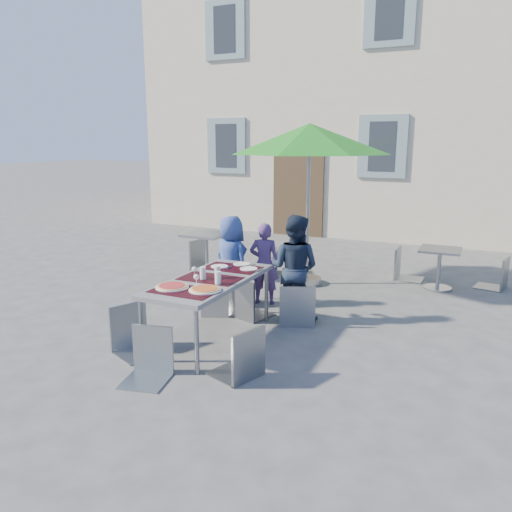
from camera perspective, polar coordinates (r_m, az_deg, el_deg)
The scene contains 23 objects.
ground at distance 5.30m, azimuth -3.55°, elevation -12.97°, with size 90.00×90.00×0.00m, color #49494C.
building at distance 16.04m, azimuth 17.80°, elevation 21.49°, with size 13.60×8.20×11.10m.
dining_table at distance 5.87m, azimuth -5.27°, elevation -3.10°, with size 0.80×1.85×0.76m.
pizza_near_left at distance 5.54m, azimuth -9.57°, elevation -3.44°, with size 0.37×0.37×0.03m.
pizza_near_right at distance 5.38m, azimuth -5.85°, elevation -3.79°, with size 0.35×0.35×0.03m.
glassware at distance 5.74m, azimuth -5.37°, elevation -2.10°, with size 0.46×0.42×0.15m.
place_settings at distance 6.36m, azimuth -2.20°, elevation -1.18°, with size 0.65×0.46×0.01m.
child_0 at distance 7.14m, azimuth -2.85°, elevation -0.54°, with size 0.63×0.41×1.30m, color #344A8F.
child_1 at distance 7.19m, azimuth 0.95°, elevation -0.87°, with size 0.43×0.28×1.19m, color #51356E.
child_2 at distance 6.54m, azimuth 4.39°, elevation -1.36°, with size 0.68×0.39×1.40m, color #182236.
chair_0 at distance 6.72m, azimuth -4.69°, elevation -2.83°, with size 0.49×0.49×0.85m.
chair_1 at distance 6.58m, azimuth -1.05°, elevation -2.08°, with size 0.57×0.57×1.03m.
chair_2 at distance 6.36m, azimuth 4.80°, elevation -2.68°, with size 0.59×0.59×1.03m.
chair_3 at distance 5.70m, azimuth -14.07°, elevation -4.92°, with size 0.60×0.59×1.02m.
chair_4 at distance 4.92m, azimuth -1.71°, elevation -7.56°, with size 0.57×0.57×1.00m.
chair_5 at distance 5.05m, azimuth -12.31°, elevation -7.56°, with size 0.51×0.52×0.97m.
patio_umbrella at distance 8.05m, azimuth 6.13°, elevation 13.03°, with size 2.56×2.56×2.59m.
cafe_table_0 at distance 8.75m, azimuth -5.66°, elevation 1.11°, with size 0.71×0.71×0.76m.
bg_chair_l_0 at distance 9.20m, azimuth -6.22°, elevation 2.23°, with size 0.53×0.53×1.04m.
bg_chair_r_0 at distance 8.88m, azimuth 1.81°, elevation 1.07°, with size 0.50×0.49×0.84m.
cafe_table_1 at distance 8.44m, azimuth 20.21°, elevation -0.81°, with size 0.62×0.62×0.66m.
bg_chair_l_1 at distance 8.86m, azimuth 16.68°, elevation 1.25°, with size 0.46×0.46×1.02m.
bg_chair_r_1 at distance 8.80m, azimuth 26.12°, elevation 0.21°, with size 0.52×0.51×0.98m.
Camera 1 is at (2.31, -4.17, 2.32)m, focal length 35.00 mm.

